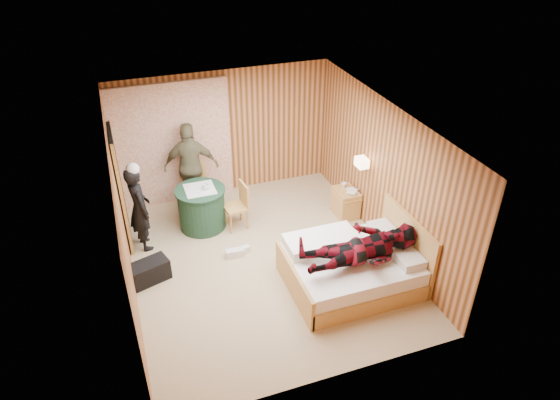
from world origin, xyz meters
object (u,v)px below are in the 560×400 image
object	(u,v)px
nightstand	(346,202)
chair_near	(239,202)
duffel_bag	(149,272)
chair_far	(195,182)
man_at_table	(191,166)
woman_standing	(139,208)
round_table	(202,208)
bed	(352,267)
man_on_bed	(364,241)
wall_lamp	(362,162)

from	to	relation	value
nightstand	chair_near	xyz separation A→B (m)	(-1.98, 0.30, 0.23)
duffel_bag	chair_far	bearing A→B (deg)	41.60
chair_far	chair_near	bearing A→B (deg)	-38.70
nightstand	man_at_table	size ratio (longest dim) A/B	0.32
woman_standing	man_at_table	size ratio (longest dim) A/B	0.89
chair_far	round_table	bearing A→B (deg)	-74.96
bed	man_at_table	size ratio (longest dim) A/B	1.14
man_at_table	chair_far	bearing A→B (deg)	129.57
chair_far	man_on_bed	distance (m)	3.74
wall_lamp	duffel_bag	distance (m)	3.95
chair_far	chair_near	world-z (taller)	chair_far
chair_far	woman_standing	world-z (taller)	woman_standing
wall_lamp	woman_standing	distance (m)	3.83
bed	man_on_bed	size ratio (longest dim) A/B	1.11
chair_far	woman_standing	bearing A→B (deg)	-121.94
wall_lamp	nightstand	size ratio (longest dim) A/B	0.48
bed	man_at_table	world-z (taller)	man_at_table
man_on_bed	chair_far	bearing A→B (deg)	120.21
round_table	chair_near	world-z (taller)	chair_near
bed	chair_far	world-z (taller)	bed
bed	duffel_bag	xyz separation A→B (m)	(-2.98, 1.09, -0.13)
nightstand	chair_near	world-z (taller)	chair_near
bed	duffel_bag	world-z (taller)	bed
nightstand	duffel_bag	world-z (taller)	nightstand
round_table	duffel_bag	bearing A→B (deg)	-132.53
nightstand	chair_near	size ratio (longest dim) A/B	0.63
round_table	duffel_bag	xyz separation A→B (m)	(-1.10, -1.20, -0.23)
bed	chair_near	world-z (taller)	bed
bed	chair_far	bearing A→B (deg)	121.76
wall_lamp	chair_near	bearing A→B (deg)	161.18
bed	round_table	world-z (taller)	bed
wall_lamp	round_table	world-z (taller)	wall_lamp
bed	duffel_bag	bearing A→B (deg)	159.98
chair_near	man_at_table	distance (m)	1.21
wall_lamp	chair_near	world-z (taller)	wall_lamp
wall_lamp	duffel_bag	size ratio (longest dim) A/B	0.43
chair_near	man_at_table	size ratio (longest dim) A/B	0.50
wall_lamp	man_on_bed	size ratio (longest dim) A/B	0.15
wall_lamp	bed	distance (m)	1.89
wall_lamp	man_at_table	xyz separation A→B (m)	(-2.67, 1.65, -0.44)
round_table	wall_lamp	bearing A→B (deg)	-18.63
wall_lamp	duffel_bag	world-z (taller)	wall_lamp
chair_far	chair_near	distance (m)	1.11
man_on_bed	woman_standing	bearing A→B (deg)	142.64
round_table	duffel_bag	size ratio (longest dim) A/B	1.47
chair_far	nightstand	bearing A→B (deg)	-8.01
round_table	man_at_table	xyz separation A→B (m)	(0.00, 0.75, 0.46)
bed	woman_standing	distance (m)	3.61
wall_lamp	man_at_table	distance (m)	3.17
man_on_bed	man_at_table	bearing A→B (deg)	120.17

